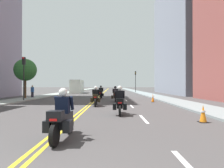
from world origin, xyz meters
TOP-DOWN VIEW (x-y plane):
  - ground_plane at (0.00, 48.00)m, footprint 264.00×264.00m
  - sidewalk_left at (-8.25, 48.00)m, footprint 2.66×144.00m
  - sidewalk_right at (8.25, 48.00)m, footprint 2.66×144.00m
  - centreline_yellow_inner at (-0.12, 48.00)m, footprint 0.12×132.00m
  - centreline_yellow_outer at (0.12, 48.00)m, footprint 0.12×132.00m
  - lane_dashes_white at (3.46, 29.00)m, footprint 0.14×56.40m
  - building_right_1 at (16.73, 38.04)m, footprint 8.26×21.48m
  - motorcycle_0 at (0.41, 4.20)m, footprint 0.78×2.21m
  - motorcycle_1 at (2.34, 9.42)m, footprint 0.77×2.15m
  - motorcycle_2 at (0.61, 14.09)m, footprint 0.77×2.13m
  - motorcycle_3 at (2.24, 18.45)m, footprint 0.77×2.15m
  - motorcycle_4 at (0.53, 22.92)m, footprint 0.78×2.17m
  - traffic_cone_0 at (5.94, 17.96)m, footprint 0.33×0.33m
  - traffic_cone_2 at (5.96, 7.09)m, footprint 0.38×0.38m
  - traffic_light_near at (-7.32, 19.12)m, footprint 0.28×0.38m
  - traffic_light_far at (7.32, 44.26)m, footprint 0.28×0.38m
  - pedestrian_0 at (-8.34, 23.96)m, footprint 0.37×0.23m
  - street_tree_0 at (-8.56, 22.37)m, footprint 2.66×2.66m
  - parked_truck at (-5.52, 41.12)m, footprint 2.20×6.50m

SIDE VIEW (x-z plane):
  - ground_plane at x=0.00m, z-range 0.00..0.00m
  - centreline_yellow_inner at x=-0.12m, z-range 0.00..0.01m
  - centreline_yellow_outer at x=0.12m, z-range 0.00..0.01m
  - lane_dashes_white at x=3.46m, z-range 0.00..0.01m
  - sidewalk_left at x=-8.25m, z-range 0.00..0.12m
  - sidewalk_right at x=8.25m, z-range 0.00..0.12m
  - traffic_cone_2 at x=5.96m, z-range 0.00..0.78m
  - traffic_cone_0 at x=5.94m, z-range 0.00..0.81m
  - motorcycle_2 at x=0.61m, z-range -0.15..1.44m
  - motorcycle_0 at x=0.41m, z-range -0.13..1.44m
  - motorcycle_3 at x=2.24m, z-range -0.13..1.45m
  - motorcycle_1 at x=2.34m, z-range -0.15..1.48m
  - motorcycle_4 at x=0.53m, z-range -0.15..1.48m
  - pedestrian_0 at x=-8.34m, z-range 0.02..1.67m
  - parked_truck at x=-5.52m, z-range -0.13..2.67m
  - traffic_light_near at x=-7.32m, z-range 0.90..5.51m
  - traffic_light_far at x=7.32m, z-range 0.92..5.81m
  - street_tree_0 at x=-8.56m, z-range 1.08..5.93m
  - building_right_1 at x=16.73m, z-range 0.00..22.52m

